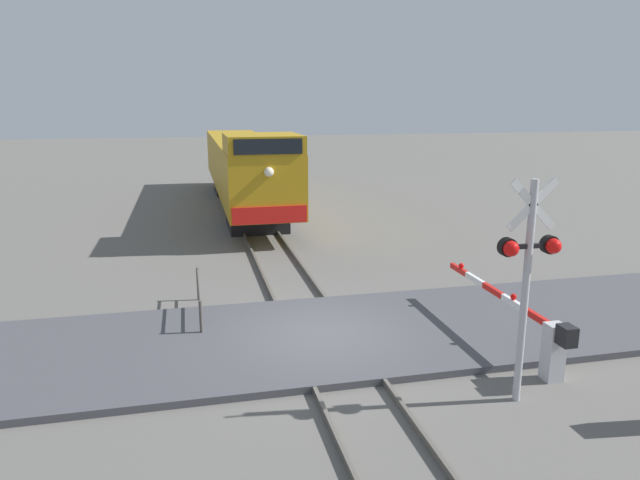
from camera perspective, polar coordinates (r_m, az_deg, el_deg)
ground_plane at (r=14.00m, az=0.11°, el=-9.75°), size 160.00×160.00×0.00m
rail_track_left at (r=13.84m, az=-2.82°, el=-9.72°), size 0.08×80.00×0.15m
rail_track_right at (r=14.14m, az=2.99°, el=-9.20°), size 0.08×80.00×0.15m
road_surface at (r=13.97m, az=0.11°, el=-9.46°), size 36.00×5.04×0.16m
locomotive at (r=30.41m, az=-7.46°, el=7.16°), size 2.94×19.09×4.26m
crossing_signal at (r=11.04m, az=19.81°, el=-2.42°), size 1.18×0.33×4.24m
crossing_gate at (r=13.17m, az=20.59°, el=-8.41°), size 0.36×5.25×1.31m
guard_railing at (r=15.43m, az=-11.81°, el=-5.30°), size 0.08×2.90×0.95m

